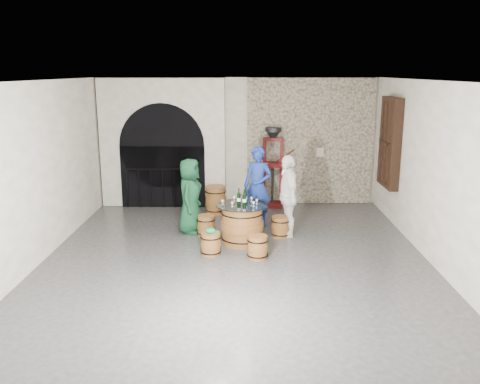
{
  "coord_description": "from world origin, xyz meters",
  "views": [
    {
      "loc": [
        0.2,
        -8.9,
        3.37
      ],
      "look_at": [
        0.07,
        0.75,
        1.05
      ],
      "focal_mm": 38.0,
      "sensor_mm": 36.0,
      "label": 1
    }
  ],
  "objects_px": {
    "barrel_stool_right": "(280,227)",
    "side_barrel": "(216,200)",
    "barrel_stool_left": "(206,226)",
    "corking_press": "(273,161)",
    "barrel_stool_near_right": "(258,247)",
    "person_blue": "(258,187)",
    "person_green": "(190,196)",
    "barrel_stool_near_left": "(211,244)",
    "barrel_table": "(242,224)",
    "barrel_stool_far": "(254,220)",
    "wine_bottle_left": "(239,198)",
    "person_white": "(288,196)",
    "wine_bottle_center": "(244,199)",
    "wine_bottle_right": "(245,196)"
  },
  "relations": [
    {
      "from": "person_blue",
      "to": "side_barrel",
      "type": "distance_m",
      "value": 1.47
    },
    {
      "from": "wine_bottle_center",
      "to": "wine_bottle_right",
      "type": "height_order",
      "value": "same"
    },
    {
      "from": "barrel_stool_right",
      "to": "barrel_stool_near_right",
      "type": "relative_size",
      "value": 1.0
    },
    {
      "from": "barrel_stool_near_right",
      "to": "side_barrel",
      "type": "height_order",
      "value": "side_barrel"
    },
    {
      "from": "barrel_stool_far",
      "to": "barrel_stool_near_right",
      "type": "bearing_deg",
      "value": -88.13
    },
    {
      "from": "barrel_table",
      "to": "person_white",
      "type": "relative_size",
      "value": 0.6
    },
    {
      "from": "wine_bottle_left",
      "to": "barrel_stool_far",
      "type": "bearing_deg",
      "value": 70.27
    },
    {
      "from": "barrel_stool_right",
      "to": "corking_press",
      "type": "distance_m",
      "value": 2.59
    },
    {
      "from": "side_barrel",
      "to": "barrel_stool_left",
      "type": "bearing_deg",
      "value": -93.52
    },
    {
      "from": "person_green",
      "to": "person_blue",
      "type": "height_order",
      "value": "person_blue"
    },
    {
      "from": "barrel_table",
      "to": "barrel_stool_right",
      "type": "relative_size",
      "value": 2.38
    },
    {
      "from": "barrel_stool_right",
      "to": "side_barrel",
      "type": "bearing_deg",
      "value": 130.09
    },
    {
      "from": "person_blue",
      "to": "wine_bottle_right",
      "type": "height_order",
      "value": "person_blue"
    },
    {
      "from": "barrel_table",
      "to": "barrel_stool_far",
      "type": "height_order",
      "value": "barrel_table"
    },
    {
      "from": "barrel_stool_near_left",
      "to": "person_green",
      "type": "height_order",
      "value": "person_green"
    },
    {
      "from": "barrel_stool_far",
      "to": "wine_bottle_left",
      "type": "relative_size",
      "value": 1.33
    },
    {
      "from": "barrel_stool_near_right",
      "to": "person_white",
      "type": "xyz_separation_m",
      "value": [
        0.64,
        1.33,
        0.64
      ]
    },
    {
      "from": "wine_bottle_left",
      "to": "barrel_stool_left",
      "type": "bearing_deg",
      "value": 146.87
    },
    {
      "from": "barrel_table",
      "to": "barrel_stool_right",
      "type": "height_order",
      "value": "barrel_table"
    },
    {
      "from": "barrel_stool_right",
      "to": "side_barrel",
      "type": "distance_m",
      "value": 2.25
    },
    {
      "from": "barrel_stool_near_right",
      "to": "barrel_stool_left",
      "type": "bearing_deg",
      "value": 128.78
    },
    {
      "from": "barrel_stool_near_left",
      "to": "person_blue",
      "type": "distance_m",
      "value": 2.18
    },
    {
      "from": "barrel_stool_far",
      "to": "wine_bottle_left",
      "type": "height_order",
      "value": "wine_bottle_left"
    },
    {
      "from": "person_blue",
      "to": "wine_bottle_right",
      "type": "xyz_separation_m",
      "value": [
        -0.27,
        -1.01,
        0.04
      ]
    },
    {
      "from": "barrel_stool_left",
      "to": "barrel_table",
      "type": "bearing_deg",
      "value": -31.58
    },
    {
      "from": "person_white",
      "to": "wine_bottle_center",
      "type": "relative_size",
      "value": 5.25
    },
    {
      "from": "person_blue",
      "to": "person_white",
      "type": "distance_m",
      "value": 0.93
    },
    {
      "from": "person_blue",
      "to": "corking_press",
      "type": "relative_size",
      "value": 0.89
    },
    {
      "from": "barrel_stool_right",
      "to": "person_green",
      "type": "bearing_deg",
      "value": 171.93
    },
    {
      "from": "barrel_stool_near_left",
      "to": "barrel_stool_near_right",
      "type": "bearing_deg",
      "value": -10.8
    },
    {
      "from": "barrel_stool_right",
      "to": "barrel_stool_near_left",
      "type": "height_order",
      "value": "same"
    },
    {
      "from": "person_white",
      "to": "wine_bottle_center",
      "type": "distance_m",
      "value": 1.04
    },
    {
      "from": "barrel_stool_left",
      "to": "wine_bottle_center",
      "type": "xyz_separation_m",
      "value": [
        0.8,
        -0.52,
        0.71
      ]
    },
    {
      "from": "wine_bottle_center",
      "to": "wine_bottle_left",
      "type": "bearing_deg",
      "value": 149.71
    },
    {
      "from": "person_white",
      "to": "wine_bottle_left",
      "type": "bearing_deg",
      "value": -72.85
    },
    {
      "from": "barrel_stool_left",
      "to": "person_green",
      "type": "xyz_separation_m",
      "value": [
        -0.35,
        0.21,
        0.58
      ]
    },
    {
      "from": "barrel_stool_right",
      "to": "person_blue",
      "type": "bearing_deg",
      "value": 120.61
    },
    {
      "from": "barrel_stool_left",
      "to": "corking_press",
      "type": "distance_m",
      "value": 2.95
    },
    {
      "from": "person_white",
      "to": "wine_bottle_left",
      "type": "distance_m",
      "value": 1.11
    },
    {
      "from": "person_blue",
      "to": "corking_press",
      "type": "bearing_deg",
      "value": 101.06
    },
    {
      "from": "barrel_stool_near_right",
      "to": "person_green",
      "type": "relative_size",
      "value": 0.27
    },
    {
      "from": "barrel_stool_far",
      "to": "barrel_stool_near_right",
      "type": "height_order",
      "value": "same"
    },
    {
      "from": "barrel_stool_near_right",
      "to": "person_blue",
      "type": "relative_size",
      "value": 0.24
    },
    {
      "from": "person_white",
      "to": "wine_bottle_right",
      "type": "relative_size",
      "value": 5.25
    },
    {
      "from": "wine_bottle_left",
      "to": "wine_bottle_right",
      "type": "relative_size",
      "value": 1.0
    },
    {
      "from": "barrel_table",
      "to": "person_green",
      "type": "distance_m",
      "value": 1.36
    },
    {
      "from": "side_barrel",
      "to": "person_white",
      "type": "bearing_deg",
      "value": -45.99
    },
    {
      "from": "person_blue",
      "to": "side_barrel",
      "type": "relative_size",
      "value": 2.63
    },
    {
      "from": "person_green",
      "to": "side_barrel",
      "type": "relative_size",
      "value": 2.36
    },
    {
      "from": "barrel_table",
      "to": "wine_bottle_center",
      "type": "bearing_deg",
      "value": -48.89
    }
  ]
}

